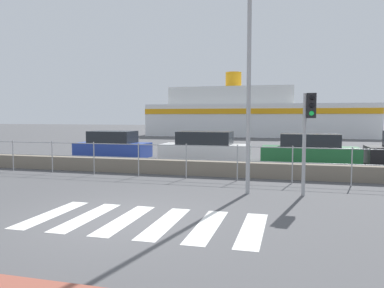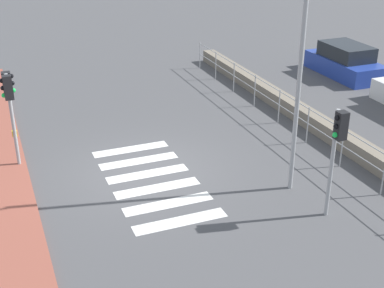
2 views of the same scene
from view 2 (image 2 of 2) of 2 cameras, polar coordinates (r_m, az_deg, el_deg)
name	(u,v)px [view 2 (image 2 of 2)]	position (r m, az deg, el deg)	size (l,w,h in m)	color
ground_plane	(146,171)	(15.69, -4.96, -2.91)	(160.00, 160.00, 0.00)	#4C4C4F
crosswalk	(152,181)	(15.15, -4.26, -3.93)	(4.95, 2.40, 0.01)	silver
seawall	(329,131)	(18.20, 14.45, 1.34)	(20.23, 0.55, 0.54)	slate
harbor_fence	(308,120)	(17.52, 12.29, 2.55)	(18.25, 0.04, 1.23)	#9EA0A3
traffic_light_near	(9,95)	(15.81, -18.93, 4.92)	(0.58, 0.41, 2.88)	#9EA0A3
traffic_light_far	(337,141)	(12.96, 15.21, 0.32)	(0.34, 0.32, 2.84)	#9EA0A3
streetlamp	(297,43)	(13.46, 11.16, 10.51)	(0.32, 0.95, 6.64)	#9EA0A3
parked_car_blue	(345,62)	(25.12, 16.01, 8.40)	(3.89, 1.74, 1.41)	#233D9E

